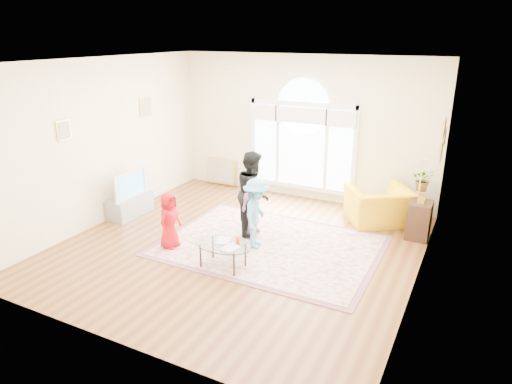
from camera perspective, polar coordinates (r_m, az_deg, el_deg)
The scene contains 17 objects.
ground at distance 8.20m, azimuth -2.21°, elevation -6.89°, with size 6.00×6.00×0.00m, color brown.
room_shell at distance 10.13m, azimuth 5.58°, elevation 7.54°, with size 6.00×6.00×6.00m.
area_rug at distance 8.24m, azimuth 1.74°, elevation -6.70°, with size 3.60×2.60×0.02m, color beige.
rug_border at distance 8.24m, azimuth 1.74°, elevation -6.72°, with size 3.80×2.80×0.01m, color #824D5B.
tv_console at distance 9.86m, azimuth -15.48°, elevation -1.66°, with size 0.45×1.00×0.42m, color gray.
television at distance 9.69m, azimuth -15.70°, elevation 1.04°, with size 0.16×0.97×0.56m.
coffee_table at distance 7.38m, azimuth -4.18°, elevation -6.64°, with size 1.00×0.66×0.54m.
armchair at distance 9.35m, azimuth 15.05°, elevation -1.68°, with size 1.15×1.01×0.75m, color gold.
side_cabinet at distance 8.95m, azimuth 19.70°, elevation -3.31°, with size 0.40×0.50×0.70m, color black.
floor_lamp at distance 8.71m, azimuth 20.01°, elevation 2.55°, with size 0.29×0.29×1.51m.
plant_pedestal at distance 9.59m, azimuth 19.82°, elevation -1.81°, with size 0.20×0.20×0.70m, color white.
potted_plant at distance 9.41m, azimuth 20.21°, elevation 1.47°, with size 0.41×0.36×0.46m, color #33722D.
leaning_picture at distance 11.51m, azimuth -4.32°, elevation 0.93°, with size 0.80×0.05×0.62m, color tan.
child_red at distance 8.12m, azimuth -10.78°, elevation -3.48°, with size 0.49×0.32×1.01m, color #B30F14.
child_black at distance 8.45m, azimuth -0.34°, elevation -0.11°, with size 0.77×0.60×1.58m, color black.
child_pink at distance 8.48m, azimuth -0.58°, elevation -1.56°, with size 0.68×0.28×1.16m, color pink.
child_blue at distance 7.92m, azimuth 0.05°, elevation -2.69°, with size 0.82×0.47×1.26m, color #549CC5.
Camera 1 is at (3.61, -6.42, 3.62)m, focal length 32.00 mm.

